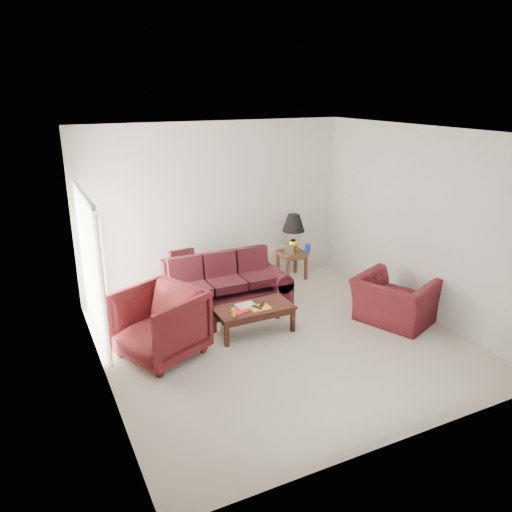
{
  "coord_description": "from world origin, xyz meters",
  "views": [
    {
      "loc": [
        -3.2,
        -5.76,
        3.54
      ],
      "look_at": [
        0.0,
        0.85,
        1.05
      ],
      "focal_mm": 35.0,
      "sensor_mm": 36.0,
      "label": 1
    }
  ],
  "objects": [
    {
      "name": "throw_pillow",
      "position": [
        -0.83,
        2.03,
        0.71
      ],
      "size": [
        0.44,
        0.24,
        0.44
      ],
      "primitive_type": "cube",
      "rotation": [
        -0.21,
        0.0,
        0.09
      ],
      "color": "black",
      "rests_on": "sofa"
    },
    {
      "name": "clock",
      "position": [
        1.27,
        2.03,
        0.61
      ],
      "size": [
        0.16,
        0.08,
        0.15
      ],
      "primitive_type": "cube",
      "rotation": [
        0.0,
        0.0,
        -0.2
      ],
      "color": "#B5B5B9",
      "rests_on": "end_table"
    },
    {
      "name": "picture_frame",
      "position": [
        1.25,
        2.32,
        0.61
      ],
      "size": [
        0.14,
        0.17,
        0.05
      ],
      "primitive_type": "cube",
      "rotation": [
        1.36,
        0.0,
        -0.05
      ],
      "color": "silver",
      "rests_on": "end_table"
    },
    {
      "name": "blinds",
      "position": [
        -2.42,
        1.3,
        1.08
      ],
      "size": [
        0.1,
        2.0,
        2.16
      ],
      "primitive_type": "cube",
      "color": "silver",
      "rests_on": "ground"
    },
    {
      "name": "remote_a",
      "position": [
        -0.24,
        0.33,
        0.44
      ],
      "size": [
        0.11,
        0.17,
        0.02
      ],
      "primitive_type": "cube",
      "rotation": [
        0.0,
        0.0,
        0.39
      ],
      "color": "black",
      "rests_on": "coffee_table"
    },
    {
      "name": "magazine_orange",
      "position": [
        -0.19,
        0.32,
        0.42
      ],
      "size": [
        0.3,
        0.23,
        0.02
      ],
      "primitive_type": "cube",
      "rotation": [
        0.0,
        0.0,
        -0.02
      ],
      "color": "#F2A91C",
      "rests_on": "coffee_table"
    },
    {
      "name": "coffee_table",
      "position": [
        -0.25,
        0.41,
        0.21
      ],
      "size": [
        1.28,
        0.82,
        0.42
      ],
      "primitive_type": null,
      "rotation": [
        0.0,
        0.0,
        0.21
      ],
      "color": "black",
      "rests_on": "ground"
    },
    {
      "name": "magazine_white",
      "position": [
        -0.34,
        0.49,
        0.42
      ],
      "size": [
        0.29,
        0.22,
        0.02
      ],
      "primitive_type": "cube",
      "rotation": [
        0.0,
        0.0,
        0.03
      ],
      "color": "silver",
      "rests_on": "coffee_table"
    },
    {
      "name": "floor_lamp",
      "position": [
        -2.2,
        2.2,
        0.8
      ],
      "size": [
        0.3,
        0.3,
        1.59
      ],
      "primitive_type": null,
      "rotation": [
        0.0,
        0.0,
        -0.16
      ],
      "color": "white",
      "rests_on": "ground"
    },
    {
      "name": "magazine_red",
      "position": [
        -0.51,
        0.35,
        0.42
      ],
      "size": [
        0.33,
        0.29,
        0.02
      ],
      "primitive_type": "cube",
      "rotation": [
        0.0,
        0.0,
        0.35
      ],
      "color": "red",
      "rests_on": "coffee_table"
    },
    {
      "name": "armchair_right",
      "position": [
        1.88,
        -0.24,
        0.37
      ],
      "size": [
        1.35,
        1.42,
        0.73
      ],
      "primitive_type": "imported",
      "rotation": [
        0.0,
        0.0,
        1.96
      ],
      "color": "#440F16",
      "rests_on": "ground"
    },
    {
      "name": "table_lamp",
      "position": [
        1.45,
        2.19,
        0.89
      ],
      "size": [
        0.51,
        0.51,
        0.72
      ],
      "primitive_type": null,
      "rotation": [
        0.0,
        0.0,
        -0.2
      ],
      "color": "gold",
      "rests_on": "end_table"
    },
    {
      "name": "floor",
      "position": [
        0.0,
        0.0,
        0.0
      ],
      "size": [
        5.0,
        5.0,
        0.0
      ],
      "primitive_type": "plane",
      "color": "beige",
      "rests_on": "ground"
    },
    {
      "name": "yellow_glass",
      "position": [
        -0.66,
        0.25,
        0.47
      ],
      "size": [
        0.07,
        0.07,
        0.12
      ],
      "primitive_type": "cylinder",
      "rotation": [
        0.0,
        0.0,
        0.07
      ],
      "color": "gold",
      "rests_on": "coffee_table"
    },
    {
      "name": "blue_canister",
      "position": [
        1.66,
        2.0,
        0.61
      ],
      "size": [
        0.11,
        0.11,
        0.16
      ],
      "primitive_type": "cylinder",
      "rotation": [
        0.0,
        0.0,
        -0.06
      ],
      "color": "#17329B",
      "rests_on": "end_table"
    },
    {
      "name": "sofa",
      "position": [
        -0.34,
        1.36,
        0.44
      ],
      "size": [
        2.17,
        0.94,
        0.89
      ],
      "primitive_type": null,
      "rotation": [
        0.0,
        0.0,
        -0.0
      ],
      "color": "black",
      "rests_on": "ground"
    },
    {
      "name": "armchair_left",
      "position": [
        -1.71,
        0.34,
        0.48
      ],
      "size": [
        1.4,
        1.38,
        0.96
      ],
      "primitive_type": "imported",
      "rotation": [
        0.0,
        0.0,
        -1.13
      ],
      "color": "#461013",
      "rests_on": "ground"
    },
    {
      "name": "remote_b",
      "position": [
        -0.11,
        0.4,
        0.44
      ],
      "size": [
        0.15,
        0.17,
        0.02
      ],
      "primitive_type": "cube",
      "rotation": [
        0.0,
        0.0,
        -0.7
      ],
      "color": "black",
      "rests_on": "coffee_table"
    },
    {
      "name": "end_table",
      "position": [
        1.41,
        2.15,
        0.27
      ],
      "size": [
        0.54,
        0.54,
        0.53
      ],
      "primitive_type": null,
      "rotation": [
        0.0,
        0.0,
        -0.1
      ],
      "color": "brown",
      "rests_on": "ground"
    }
  ]
}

